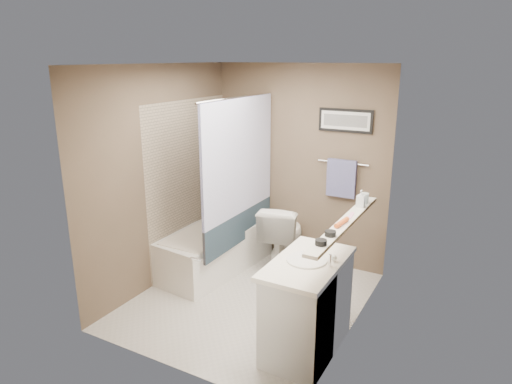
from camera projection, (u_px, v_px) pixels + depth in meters
The scene contains 33 objects.
ground at pixel (249, 300), 4.81m from camera, with size 2.50×2.50×0.00m, color beige.
ceiling at pixel (248, 66), 4.14m from camera, with size 2.20×2.50×0.04m, color silver.
wall_back at pixel (299, 166), 5.51m from camera, with size 2.20×0.04×2.40m, color brown.
wall_front at pixel (168, 231), 3.44m from camera, with size 2.20×0.04×2.40m, color brown.
wall_left at pixel (163, 178), 4.97m from camera, with size 0.04×2.50×2.40m, color brown.
wall_right at pixel (356, 208), 3.98m from camera, with size 0.04×2.50×2.40m, color brown.
tile_surround at pixel (190, 184), 5.45m from camera, with size 0.02×1.55×2.00m, color tan.
curtain_rod at pixel (239, 97), 4.83m from camera, with size 0.02×0.02×1.55m, color silver.
curtain_upper at pixel (239, 157), 5.02m from camera, with size 0.03×1.45×1.28m, color white.
curtain_lower at pixel (240, 227), 5.25m from camera, with size 0.03×1.45×0.36m, color #283C4B.
mirror at pixel (355, 164), 3.72m from camera, with size 0.02×1.60×1.00m, color silver.
shelf at pixel (345, 223), 3.90m from camera, with size 0.12×1.60×0.03m, color silver.
towel_bar at pixel (343, 163), 5.21m from camera, with size 0.02×0.02×0.60m, color silver.
towel at pixel (341, 178), 5.25m from camera, with size 0.34×0.05×0.44m, color #8588C1.
art_frame at pixel (346, 121), 5.09m from camera, with size 0.62×0.03×0.26m, color black.
art_mat at pixel (345, 121), 5.08m from camera, with size 0.56×0.00×0.20m, color white.
art_image at pixel (345, 121), 5.08m from camera, with size 0.50×0.00×0.13m, color #595959.
door at pixel (230, 272), 3.23m from camera, with size 0.80×0.02×2.00m, color silver.
door_handle at pixel (196, 260), 3.43m from camera, with size 0.02×0.02×0.10m, color silver.
bathtub at pixel (214, 249), 5.48m from camera, with size 0.70×1.50×0.50m, color white.
tub_rim at pixel (213, 229), 5.41m from camera, with size 0.56×1.36×0.02m, color white.
toilet at pixel (283, 235), 5.48m from camera, with size 0.45×0.79×0.81m, color white.
vanity at pixel (307, 308), 3.90m from camera, with size 0.50×0.90×0.80m, color silver.
countertop at pixel (308, 263), 3.78m from camera, with size 0.54×0.96×0.04m, color white.
sink_basin at pixel (307, 260), 3.78m from camera, with size 0.34×0.34×0.01m, color white.
faucet_spout at pixel (330, 260), 3.67m from camera, with size 0.02×0.02×0.10m, color silver.
faucet_knob at pixel (334, 258), 3.76m from camera, with size 0.05×0.05×0.05m, color white.
candle_bowl_near at pixel (321, 242), 3.40m from camera, with size 0.09×0.09×0.04m, color black.
candle_bowl_far at pixel (330, 233), 3.57m from camera, with size 0.09×0.09×0.04m, color black.
hair_brush_front at pixel (342, 222), 3.80m from camera, with size 0.04×0.04×0.22m, color #D2541D.
pink_comb at pixel (351, 215), 4.03m from camera, with size 0.03×0.16×0.01m, color #F998C8.
glass_jar at pixel (364, 198), 4.36m from camera, with size 0.08×0.08×0.10m, color silver.
soap_bottle at pixel (361, 199), 4.25m from camera, with size 0.07×0.07×0.16m, color #999999.
Camera 1 is at (2.12, -3.73, 2.46)m, focal length 32.00 mm.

